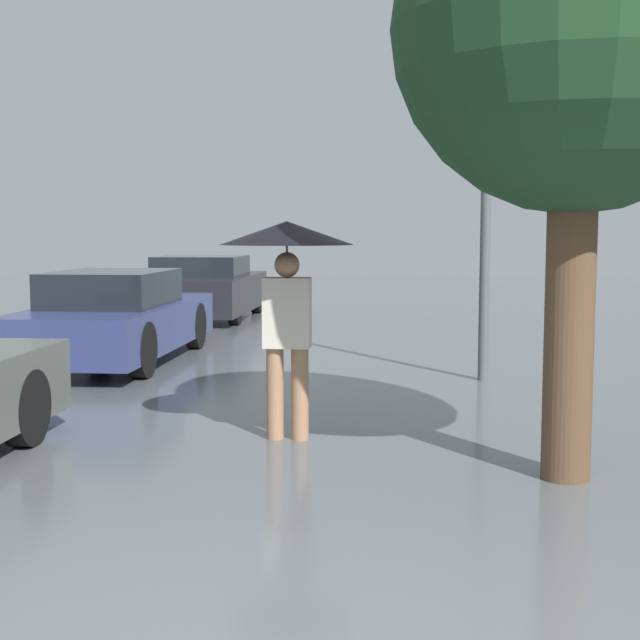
# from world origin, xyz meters

# --- Properties ---
(pedestrian) EXTENTS (1.10, 1.10, 1.81)m
(pedestrian) POSITION_xyz_m (-0.39, 4.50, 1.47)
(pedestrian) COLOR #9E7051
(pedestrian) RESTS_ON ground_plane
(parked_car_middle) EXTENTS (1.63, 4.26, 1.21)m
(parked_car_middle) POSITION_xyz_m (-3.22, 8.63, 0.58)
(parked_car_middle) COLOR navy
(parked_car_middle) RESTS_ON ground_plane
(parked_car_farthest) EXTENTS (1.89, 3.84, 1.23)m
(parked_car_farthest) POSITION_xyz_m (-3.38, 14.39, 0.59)
(parked_car_farthest) COLOR black
(parked_car_farthest) RESTS_ON ground_plane
(tree) EXTENTS (2.51, 2.51, 4.35)m
(tree) POSITION_xyz_m (1.71, 3.51, 3.06)
(tree) COLOR brown
(tree) RESTS_ON ground_plane
(street_lamp) EXTENTS (0.24, 0.24, 4.62)m
(street_lamp) POSITION_xyz_m (1.48, 7.61, 2.65)
(street_lamp) COLOR #515456
(street_lamp) RESTS_ON ground_plane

